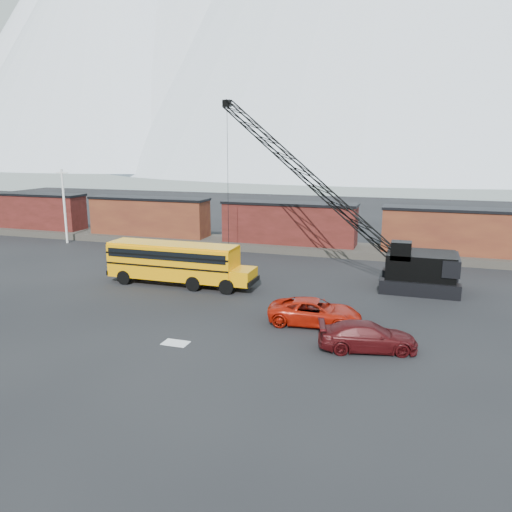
{
  "coord_description": "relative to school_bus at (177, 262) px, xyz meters",
  "views": [
    {
      "loc": [
        12.47,
        -26.52,
        10.32
      ],
      "look_at": [
        2.04,
        5.12,
        3.0
      ],
      "focal_mm": 35.0,
      "sensor_mm": 36.0,
      "label": 1
    }
  ],
  "objects": [
    {
      "name": "gravel_berm",
      "position": [
        4.7,
        15.51,
        -1.44
      ],
      "size": [
        120.0,
        5.0,
        0.7
      ],
      "primitive_type": "cube",
      "color": "#403B34",
      "rests_on": "ground"
    },
    {
      "name": "maroon_suv",
      "position": [
        15.06,
        -8.16,
        -1.06
      ],
      "size": [
        5.41,
        3.24,
        1.47
      ],
      "primitive_type": "imported",
      "rotation": [
        0.0,
        0.0,
        1.82
      ],
      "color": "#400B0D",
      "rests_on": "ground"
    },
    {
      "name": "school_bus",
      "position": [
        0.0,
        0.0,
        0.0
      ],
      "size": [
        11.65,
        2.65,
        3.19
      ],
      "color": "orange",
      "rests_on": "ground"
    },
    {
      "name": "crawler_crane",
      "position": [
        8.32,
        6.91,
        6.24
      ],
      "size": [
        20.25,
        7.64,
        14.53
      ],
      "color": "black",
      "rests_on": "ground"
    },
    {
      "name": "utility_pole",
      "position": [
        -19.3,
        11.51,
        2.36
      ],
      "size": [
        1.4,
        0.24,
        8.0
      ],
      "color": "silver",
      "rests_on": "ground"
    },
    {
      "name": "ground",
      "position": [
        4.7,
        -6.49,
        -1.79
      ],
      "size": [
        160.0,
        160.0,
        0.0
      ],
      "primitive_type": "plane",
      "color": "black",
      "rests_on": "ground"
    },
    {
      "name": "boxcar_west_far",
      "position": [
        -27.3,
        15.51,
        0.97
      ],
      "size": [
        13.7,
        3.1,
        4.17
      ],
      "color": "#591C19",
      "rests_on": "gravel_berm"
    },
    {
      "name": "boxcar_west_near",
      "position": [
        -11.3,
        15.51,
        0.97
      ],
      "size": [
        13.7,
        3.1,
        4.17
      ],
      "color": "#4D1E16",
      "rests_on": "gravel_berm"
    },
    {
      "name": "red_pickup",
      "position": [
        11.69,
        -5.25,
        -1.03
      ],
      "size": [
        5.65,
        2.95,
        1.52
      ],
      "primitive_type": "imported",
      "rotation": [
        0.0,
        0.0,
        1.65
      ],
      "color": "#A71608",
      "rests_on": "ground"
    },
    {
      "name": "boxcar_mid",
      "position": [
        4.7,
        15.51,
        0.97
      ],
      "size": [
        13.7,
        3.1,
        4.17
      ],
      "color": "#591C19",
      "rests_on": "gravel_berm"
    },
    {
      "name": "snow_patch",
      "position": [
        5.2,
        -10.49,
        -1.78
      ],
      "size": [
        1.4,
        0.9,
        0.02
      ],
      "primitive_type": "cube",
      "color": "silver",
      "rests_on": "ground"
    },
    {
      "name": "boxcar_east_near",
      "position": [
        20.7,
        15.51,
        0.97
      ],
      "size": [
        13.7,
        3.1,
        4.17
      ],
      "color": "#4D1E16",
      "rests_on": "gravel_berm"
    }
  ]
}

